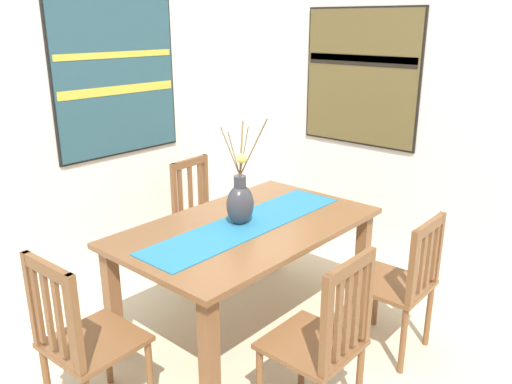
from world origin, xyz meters
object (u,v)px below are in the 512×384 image
(painting_on_back_wall, at_px, (116,78))
(painting_on_side_wall, at_px, (361,77))
(centerpiece_vase, at_px, (240,201))
(chair_1, at_px, (203,214))
(chair_2, at_px, (83,339))
(chair_3, at_px, (401,282))
(dining_table, at_px, (247,239))
(chair_0, at_px, (323,339))

(painting_on_back_wall, bearing_deg, painting_on_side_wall, -39.30)
(centerpiece_vase, xyz_separation_m, chair_1, (0.43, 0.81, -0.41))
(chair_2, distance_m, chair_3, 1.80)
(dining_table, xyz_separation_m, chair_2, (-1.18, 0.00, -0.14))
(dining_table, distance_m, centerpiece_vase, 0.26)
(chair_3, bearing_deg, dining_table, 114.14)
(chair_1, bearing_deg, painting_on_side_wall, -33.91)
(dining_table, height_order, painting_on_side_wall, painting_on_side_wall)
(dining_table, relative_size, painting_on_back_wall, 1.44)
(chair_1, height_order, painting_on_side_wall, painting_on_side_wall)
(centerpiece_vase, bearing_deg, chair_1, 61.93)
(dining_table, relative_size, painting_on_side_wall, 1.53)
(centerpiece_vase, xyz_separation_m, painting_on_back_wall, (0.05, 1.29, 0.66))
(chair_2, bearing_deg, chair_0, -49.44)
(painting_on_back_wall, bearing_deg, chair_2, -132.24)
(chair_0, height_order, chair_3, chair_0)
(centerpiece_vase, relative_size, chair_3, 0.77)
(dining_table, bearing_deg, chair_2, 179.79)
(chair_0, height_order, painting_on_side_wall, painting_on_side_wall)
(dining_table, relative_size, chair_1, 1.83)
(dining_table, xyz_separation_m, chair_1, (0.41, 0.85, -0.16))
(chair_0, distance_m, chair_3, 0.82)
(chair_0, bearing_deg, painting_on_side_wall, 27.27)
(painting_on_side_wall, bearing_deg, centerpiece_vase, -176.91)
(dining_table, xyz_separation_m, painting_on_back_wall, (0.02, 1.33, 0.92))
(centerpiece_vase, relative_size, chair_2, 0.72)
(chair_2, xyz_separation_m, painting_on_side_wall, (2.68, 0.11, 1.03))
(dining_table, bearing_deg, chair_1, 64.24)
(chair_2, bearing_deg, painting_on_side_wall, 2.44)
(chair_2, xyz_separation_m, chair_3, (1.57, -0.88, -0.02))
(chair_1, height_order, chair_2, chair_2)
(centerpiece_vase, xyz_separation_m, painting_on_side_wall, (1.52, 0.08, 0.64))
(chair_1, relative_size, chair_2, 0.96)
(dining_table, xyz_separation_m, painting_on_side_wall, (1.50, 0.12, 0.89))
(chair_3, relative_size, painting_on_side_wall, 0.82)
(painting_on_back_wall, bearing_deg, centerpiece_vase, -92.01)
(chair_3, bearing_deg, centerpiece_vase, 114.54)
(chair_3, height_order, painting_on_side_wall, painting_on_side_wall)
(chair_1, xyz_separation_m, painting_on_back_wall, (-0.39, 0.48, 1.07))
(dining_table, bearing_deg, painting_on_side_wall, 4.51)
(chair_1, distance_m, painting_on_back_wall, 1.24)
(chair_3, height_order, painting_on_back_wall, painting_on_back_wall)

